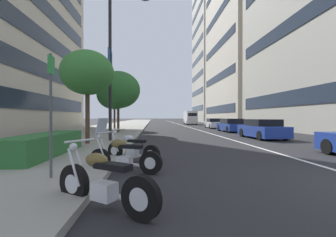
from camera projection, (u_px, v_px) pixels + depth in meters
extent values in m
cube|color=gray|center=(117.00, 127.00, 33.79)|extent=(160.00, 8.38, 0.15)
cube|color=silver|center=(183.00, 126.00, 39.44)|extent=(110.00, 0.16, 0.01)
cylinder|color=black|center=(74.00, 183.00, 4.08)|extent=(0.47, 0.61, 0.66)
cylinder|color=silver|center=(74.00, 183.00, 4.08)|extent=(0.29, 0.35, 0.33)
cylinder|color=black|center=(141.00, 198.00, 3.33)|extent=(0.47, 0.61, 0.66)
cylinder|color=silver|center=(141.00, 198.00, 3.33)|extent=(0.29, 0.35, 0.33)
cube|color=silver|center=(104.00, 191.00, 3.71)|extent=(0.43, 0.46, 0.28)
cube|color=black|center=(113.00, 166.00, 3.61)|extent=(0.54, 0.65, 0.10)
ellipsoid|color=brown|center=(97.00, 160.00, 3.79)|extent=(0.46, 0.52, 0.24)
cylinder|color=silver|center=(74.00, 167.00, 3.98)|extent=(0.21, 0.29, 0.64)
cylinder|color=silver|center=(81.00, 166.00, 4.10)|extent=(0.21, 0.29, 0.64)
cylinder|color=silver|center=(80.00, 141.00, 3.99)|extent=(0.52, 0.37, 0.04)
sphere|color=silver|center=(73.00, 147.00, 4.08)|extent=(0.14, 0.14, 0.14)
cylinder|color=silver|center=(124.00, 199.00, 3.68)|extent=(0.46, 0.62, 0.16)
cylinder|color=black|center=(100.00, 159.00, 6.50)|extent=(0.34, 0.61, 0.61)
cylinder|color=silver|center=(100.00, 159.00, 6.50)|extent=(0.23, 0.33, 0.31)
cylinder|color=black|center=(151.00, 163.00, 6.02)|extent=(0.34, 0.61, 0.61)
cylinder|color=silver|center=(151.00, 163.00, 6.02)|extent=(0.23, 0.33, 0.31)
cube|color=silver|center=(124.00, 162.00, 6.26)|extent=(0.38, 0.45, 0.28)
cube|color=black|center=(130.00, 147.00, 6.20)|extent=(0.44, 0.68, 0.10)
ellipsoid|color=brown|center=(119.00, 144.00, 6.31)|extent=(0.39, 0.52, 0.24)
cylinder|color=silver|center=(101.00, 149.00, 6.41)|extent=(0.16, 0.31, 0.64)
cylinder|color=silver|center=(104.00, 148.00, 6.54)|extent=(0.16, 0.31, 0.64)
cylinder|color=silver|center=(105.00, 132.00, 6.44)|extent=(0.57, 0.26, 0.04)
sphere|color=silver|center=(99.00, 137.00, 6.50)|extent=(0.14, 0.14, 0.14)
cube|color=#B2BCC6|center=(102.00, 126.00, 6.47)|extent=(0.45, 0.28, 0.44)
cylinder|color=silver|center=(136.00, 165.00, 6.31)|extent=(0.34, 0.67, 0.16)
cylinder|color=black|center=(115.00, 151.00, 8.19)|extent=(0.45, 0.56, 0.61)
cylinder|color=silver|center=(115.00, 151.00, 8.19)|extent=(0.28, 0.32, 0.30)
cylinder|color=black|center=(151.00, 155.00, 7.34)|extent=(0.45, 0.56, 0.61)
cylinder|color=silver|center=(151.00, 155.00, 7.34)|extent=(0.28, 0.32, 0.30)
cube|color=silver|center=(132.00, 153.00, 7.76)|extent=(0.43, 0.46, 0.28)
cube|color=black|center=(137.00, 141.00, 7.67)|extent=(0.55, 0.65, 0.10)
ellipsoid|color=#B2B2B7|center=(129.00, 139.00, 7.85)|extent=(0.46, 0.51, 0.24)
cylinder|color=silver|center=(115.00, 142.00, 8.08)|extent=(0.22, 0.28, 0.64)
cylinder|color=silver|center=(118.00, 142.00, 8.20)|extent=(0.22, 0.28, 0.64)
cylinder|color=silver|center=(118.00, 129.00, 8.10)|extent=(0.51, 0.38, 0.04)
sphere|color=silver|center=(115.00, 133.00, 8.19)|extent=(0.14, 0.14, 0.14)
cylinder|color=silver|center=(142.00, 156.00, 7.74)|extent=(0.47, 0.61, 0.16)
cylinder|color=black|center=(328.00, 147.00, 9.22)|extent=(0.63, 0.24, 0.62)
cube|color=navy|center=(262.00, 131.00, 16.12)|extent=(4.23, 1.99, 0.73)
cube|color=black|center=(262.00, 123.00, 16.08)|extent=(2.34, 1.78, 0.45)
cylinder|color=black|center=(242.00, 133.00, 17.42)|extent=(0.63, 0.24, 0.62)
cylinder|color=black|center=(264.00, 133.00, 17.58)|extent=(0.63, 0.24, 0.62)
cylinder|color=black|center=(260.00, 136.00, 14.67)|extent=(0.63, 0.24, 0.62)
cylinder|color=black|center=(286.00, 135.00, 14.84)|extent=(0.63, 0.24, 0.62)
cube|color=navy|center=(231.00, 127.00, 23.34)|extent=(4.19, 1.84, 0.68)
cube|color=black|center=(231.00, 121.00, 23.21)|extent=(2.35, 1.67, 0.49)
cylinder|color=black|center=(219.00, 128.00, 24.65)|extent=(0.62, 0.23, 0.62)
cylinder|color=black|center=(234.00, 128.00, 24.77)|extent=(0.62, 0.23, 0.62)
cylinder|color=black|center=(228.00, 129.00, 21.91)|extent=(0.62, 0.23, 0.62)
cylinder|color=black|center=(244.00, 129.00, 22.03)|extent=(0.62, 0.23, 0.62)
cube|color=silver|center=(214.00, 124.00, 30.78)|extent=(4.75, 2.03, 0.69)
cube|color=black|center=(215.00, 120.00, 30.60)|extent=(2.25, 1.79, 0.45)
cylinder|color=black|center=(206.00, 125.00, 32.30)|extent=(0.63, 0.24, 0.62)
cylinder|color=black|center=(218.00, 125.00, 32.35)|extent=(0.63, 0.24, 0.62)
cylinder|color=black|center=(210.00, 126.00, 29.21)|extent=(0.63, 0.24, 0.62)
cylinder|color=black|center=(224.00, 126.00, 29.26)|extent=(0.63, 0.24, 0.62)
cube|color=silver|center=(190.00, 117.00, 45.66)|extent=(6.09, 2.06, 2.36)
cube|color=black|center=(193.00, 115.00, 42.65)|extent=(0.07, 1.65, 0.56)
cylinder|color=black|center=(185.00, 122.00, 47.69)|extent=(0.72, 0.27, 0.72)
cylinder|color=black|center=(193.00, 122.00, 47.77)|extent=(0.72, 0.27, 0.72)
cylinder|color=black|center=(187.00, 123.00, 43.57)|extent=(0.72, 0.27, 0.72)
cylinder|color=black|center=(196.00, 123.00, 43.65)|extent=(0.72, 0.27, 0.72)
cylinder|color=#47494C|center=(51.00, 116.00, 5.13)|extent=(0.06, 0.06, 2.75)
cube|color=#1E8C33|center=(51.00, 65.00, 5.12)|extent=(0.32, 0.02, 0.40)
cylinder|color=#232326|center=(110.00, 67.00, 13.30)|extent=(0.18, 0.18, 8.37)
cube|color=#194C99|center=(109.00, 58.00, 12.95)|extent=(0.56, 0.03, 1.10)
cube|color=#194C99|center=(111.00, 61.00, 13.65)|extent=(0.56, 0.03, 1.10)
cube|color=#28602D|center=(46.00, 145.00, 8.19)|extent=(4.56, 1.10, 0.74)
cylinder|color=#473323|center=(88.00, 118.00, 11.76)|extent=(0.22, 0.22, 2.60)
ellipsoid|color=#387A33|center=(87.00, 73.00, 11.74)|extent=(2.65, 2.65, 2.25)
cylinder|color=#473323|center=(118.00, 119.00, 20.81)|extent=(0.22, 0.22, 2.31)
ellipsoid|color=#2D6B2D|center=(118.00, 90.00, 20.79)|extent=(3.91, 3.91, 3.33)
cylinder|color=#473323|center=(115.00, 118.00, 26.63)|extent=(0.22, 0.22, 2.40)
ellipsoid|color=#265B28|center=(114.00, 95.00, 26.61)|extent=(3.98, 3.98, 3.38)
cube|color=#232D3D|center=(299.00, 97.00, 21.15)|extent=(24.51, 0.08, 1.50)
cube|color=#232D3D|center=(300.00, 18.00, 21.10)|extent=(24.51, 0.08, 1.50)
cube|color=beige|center=(265.00, 33.00, 48.55)|extent=(22.85, 20.24, 37.97)
cube|color=#232D3D|center=(218.00, 109.00, 48.03)|extent=(20.57, 0.08, 1.50)
cube|color=#232D3D|center=(218.00, 78.00, 47.98)|extent=(20.57, 0.08, 1.50)
cube|color=#232D3D|center=(218.00, 46.00, 47.93)|extent=(20.57, 0.08, 1.50)
cube|color=#232D3D|center=(218.00, 15.00, 47.88)|extent=(20.57, 0.08, 1.50)
cube|color=#B7B2A3|center=(223.00, 39.00, 71.12)|extent=(18.96, 16.15, 51.04)
cube|color=#384756|center=(197.00, 108.00, 70.76)|extent=(17.06, 0.08, 1.50)
cube|color=#384756|center=(197.00, 92.00, 70.73)|extent=(17.06, 0.08, 1.50)
cube|color=#384756|center=(197.00, 76.00, 70.69)|extent=(17.06, 0.08, 1.50)
cube|color=#384756|center=(197.00, 60.00, 70.66)|extent=(17.06, 0.08, 1.50)
cube|color=#384756|center=(197.00, 44.00, 70.62)|extent=(17.06, 0.08, 1.50)
cube|color=#384756|center=(197.00, 28.00, 70.59)|extent=(17.06, 0.08, 1.50)
cube|color=#384756|center=(197.00, 12.00, 70.55)|extent=(17.06, 0.08, 1.50)
cube|color=#232D3D|center=(43.00, 102.00, 21.92)|extent=(23.48, 0.08, 1.50)
cube|color=#232D3D|center=(43.00, 69.00, 21.89)|extent=(23.48, 0.08, 1.50)
cube|color=#232D3D|center=(42.00, 37.00, 21.87)|extent=(23.48, 0.08, 1.50)
cube|color=#232D3D|center=(42.00, 4.00, 21.85)|extent=(23.48, 0.08, 1.50)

